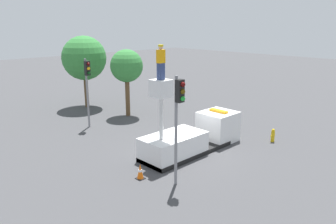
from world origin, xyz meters
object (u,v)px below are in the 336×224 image
at_px(worker, 161,62).
at_px(traffic_cone_rear, 140,172).
at_px(traffic_light_across, 87,79).
at_px(tree_left_bg, 84,58).
at_px(tree_right_bg, 127,67).
at_px(fire_hydrant, 273,135).
at_px(bucket_truck, 193,137).
at_px(traffic_light_pole, 178,110).

xyz_separation_m(worker, traffic_cone_rear, (-2.05, -0.69, -5.07)).
xyz_separation_m(traffic_light_across, traffic_cone_rear, (-2.61, -8.88, -3.14)).
bearing_deg(tree_left_bg, traffic_light_across, -118.62).
xyz_separation_m(traffic_light_across, tree_right_bg, (3.90, 0.60, 0.50)).
xyz_separation_m(worker, fire_hydrant, (7.29, -2.58, -5.01)).
height_order(bucket_truck, traffic_cone_rear, bucket_truck).
bearing_deg(tree_right_bg, traffic_light_across, -171.28).
relative_size(traffic_cone_rear, tree_left_bg, 0.12).
height_order(tree_left_bg, tree_right_bg, tree_left_bg).
bearing_deg(traffic_light_pole, traffic_light_across, 80.61).
bearing_deg(tree_left_bg, bucket_truck, -94.16).
distance_m(traffic_light_pole, fire_hydrant, 9.08).
xyz_separation_m(worker, tree_right_bg, (4.46, 8.79, -1.42)).
relative_size(traffic_cone_rear, tree_right_bg, 0.14).
height_order(traffic_light_pole, traffic_cone_rear, traffic_light_pole).
distance_m(bucket_truck, traffic_cone_rear, 4.67).
xyz_separation_m(worker, tree_left_bg, (3.53, 13.64, -1.07)).
height_order(bucket_truck, traffic_light_across, traffic_light_across).
distance_m(bucket_truck, worker, 5.25).
relative_size(worker, fire_hydrant, 2.01).
relative_size(fire_hydrant, traffic_cone_rear, 1.12).
bearing_deg(tree_right_bg, worker, -116.89).
distance_m(worker, traffic_cone_rear, 5.51).
bearing_deg(tree_right_bg, bucket_truck, -102.29).
bearing_deg(bucket_truck, fire_hydrant, -28.51).
relative_size(worker, traffic_light_across, 0.35).
bearing_deg(tree_right_bg, fire_hydrant, -75.98).
xyz_separation_m(bucket_truck, tree_right_bg, (1.91, 8.79, 3.17)).
distance_m(worker, fire_hydrant, 9.22).
distance_m(tree_left_bg, tree_right_bg, 4.95).
relative_size(tree_left_bg, tree_right_bg, 1.18).
bearing_deg(worker, traffic_light_pole, -116.36).
bearing_deg(traffic_light_pole, tree_left_bg, 73.59).
bearing_deg(traffic_light_pole, tree_right_bg, 63.22).
xyz_separation_m(bucket_truck, worker, (-2.54, 0.00, 4.60)).
bearing_deg(traffic_light_across, tree_right_bg, 8.72).
height_order(traffic_light_pole, fire_hydrant, traffic_light_pole).
distance_m(traffic_cone_rear, tree_right_bg, 12.06).
xyz_separation_m(traffic_light_across, tree_left_bg, (2.97, 5.45, 0.86)).
xyz_separation_m(worker, traffic_light_across, (0.56, 8.19, -1.92)).
bearing_deg(tree_right_bg, tree_left_bg, 100.78).
height_order(fire_hydrant, tree_right_bg, tree_right_bg).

